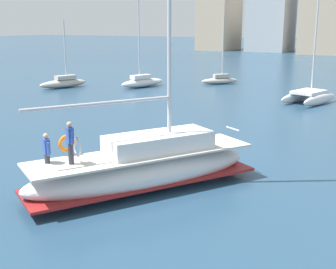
# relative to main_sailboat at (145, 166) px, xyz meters

# --- Properties ---
(ground_plane) EXTENTS (400.00, 400.00, 0.00)m
(ground_plane) POSITION_rel_main_sailboat_xyz_m (-1.52, 1.33, -0.91)
(ground_plane) COLOR navy
(main_sailboat) EXTENTS (6.94, 9.49, 13.41)m
(main_sailboat) POSITION_rel_main_sailboat_xyz_m (0.00, 0.00, 0.00)
(main_sailboat) COLOR silver
(main_sailboat) RESTS_ON ground
(moored_sloop_near) EXTENTS (2.86, 5.65, 9.70)m
(moored_sloop_near) POSITION_rel_main_sailboat_xyz_m (-16.26, 24.96, -0.29)
(moored_sloop_near) COLOR white
(moored_sloop_near) RESTS_ON ground
(moored_sloop_far) EXTENTS (3.84, 5.75, 8.30)m
(moored_sloop_far) POSITION_rel_main_sailboat_xyz_m (1.12, 23.54, -0.29)
(moored_sloop_far) COLOR white
(moored_sloop_far) RESTS_ON ground
(moored_catamaran) EXTENTS (3.61, 3.82, 7.12)m
(moored_catamaran) POSITION_rel_main_sailboat_xyz_m (-10.22, 31.27, -0.41)
(moored_catamaran) COLOR #B7B2A8
(moored_catamaran) RESTS_ON ground
(moored_cutter_left) EXTENTS (2.90, 5.44, 6.85)m
(moored_cutter_left) POSITION_rel_main_sailboat_xyz_m (-23.07, 20.50, -0.36)
(moored_cutter_left) COLOR #B7B2A8
(moored_cutter_left) RESTS_ON ground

